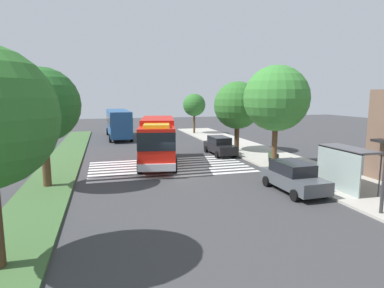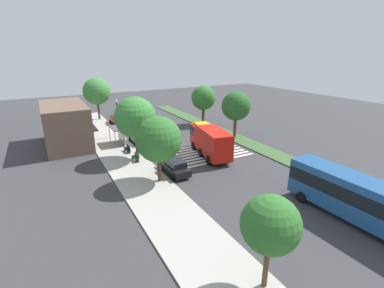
{
  "view_description": "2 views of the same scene",
  "coord_description": "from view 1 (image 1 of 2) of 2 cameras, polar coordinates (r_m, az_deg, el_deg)",
  "views": [
    {
      "loc": [
        21.18,
        -4.88,
        5.58
      ],
      "look_at": [
        -3.17,
        1.88,
        1.73
      ],
      "focal_mm": 29.68,
      "sensor_mm": 36.0,
      "label": 1
    },
    {
      "loc": [
        -32.51,
        17.55,
        13.02
      ],
      "look_at": [
        -2.45,
        1.04,
        1.42
      ],
      "focal_mm": 25.83,
      "sensor_mm": 36.0,
      "label": 2
    }
  ],
  "objects": [
    {
      "name": "sidewalk",
      "position": [
        26.2,
        18.3,
        -3.92
      ],
      "size": [
        60.0,
        5.3,
        0.14
      ],
      "primitive_type": "cube",
      "color": "#ADA89E",
      "rests_on": "ground_plane"
    },
    {
      "name": "parked_car_mid",
      "position": [
        19.56,
        17.76,
        -5.63
      ],
      "size": [
        4.52,
        2.17,
        1.73
      ],
      "rotation": [
        0.0,
        0.0,
        0.02
      ],
      "color": "#474C51",
      "rests_on": "ground_plane"
    },
    {
      "name": "transit_bus",
      "position": [
        43.12,
        -13.11,
        3.92
      ],
      "size": [
        11.03,
        3.09,
        3.68
      ],
      "rotation": [
        0.0,
        0.0,
        3.17
      ],
      "color": "navy",
      "rests_on": "ground_plane"
    },
    {
      "name": "bench_west_of_shelter",
      "position": [
        26.66,
        14.66,
        -2.4
      ],
      "size": [
        1.6,
        0.5,
        0.9
      ],
      "color": "#2D472D",
      "rests_on": "sidewalk"
    },
    {
      "name": "parked_car_west",
      "position": [
        30.36,
        5.01,
        -0.27
      ],
      "size": [
        4.77,
        2.0,
        1.72
      ],
      "rotation": [
        0.0,
        0.0,
        0.0
      ],
      "color": "black",
      "rests_on": "ground_plane"
    },
    {
      "name": "median_tree_far_west",
      "position": [
        20.74,
        -25.35,
        6.31
      ],
      "size": [
        4.42,
        4.42,
        7.12
      ],
      "color": "#513823",
      "rests_on": "median_strip"
    },
    {
      "name": "bench_near_shelter",
      "position": [
        23.74,
        18.94,
        -3.94
      ],
      "size": [
        1.6,
        0.5,
        0.9
      ],
      "color": "black",
      "rests_on": "sidewalk"
    },
    {
      "name": "sidewalk_tree_far_west",
      "position": [
        46.53,
        0.4,
        7.01
      ],
      "size": [
        3.27,
        3.27,
        5.75
      ],
      "color": "#513823",
      "rests_on": "sidewalk"
    },
    {
      "name": "median_strip",
      "position": [
        22.16,
        -24.19,
        -6.5
      ],
      "size": [
        60.0,
        3.0,
        0.14
      ],
      "primitive_type": "cube",
      "color": "#3D6033",
      "rests_on": "ground_plane"
    },
    {
      "name": "sidewalk_tree_center",
      "position": [
        25.28,
        14.91,
        7.9
      ],
      "size": [
        5.02,
        5.02,
        7.75
      ],
      "color": "#513823",
      "rests_on": "sidewalk"
    },
    {
      "name": "fire_truck",
      "position": [
        25.44,
        -6.2,
        0.74
      ],
      "size": [
        9.28,
        4.15,
        3.74
      ],
      "rotation": [
        0.0,
        0.0,
        -0.18
      ],
      "color": "red",
      "rests_on": "ground_plane"
    },
    {
      "name": "crosswalk",
      "position": [
        25.25,
        -3.99,
        -4.1
      ],
      "size": [
        6.75,
        12.36,
        0.01
      ],
      "color": "silver",
      "rests_on": "ground_plane"
    },
    {
      "name": "sidewalk_tree_west",
      "position": [
        31.82,
        8.17,
        6.87
      ],
      "size": [
        4.67,
        4.67,
        6.84
      ],
      "color": "#47301E",
      "rests_on": "sidewalk"
    },
    {
      "name": "ground_plane",
      "position": [
        22.44,
        -2.47,
        -5.74
      ],
      "size": [
        120.0,
        120.0,
        0.0
      ],
      "primitive_type": "plane",
      "color": "#38383A"
    },
    {
      "name": "bus_stop_shelter",
      "position": [
        20.4,
        25.48,
        -2.61
      ],
      "size": [
        3.5,
        1.4,
        2.46
      ],
      "color": "#4C4C51",
      "rests_on": "sidewalk"
    }
  ]
}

